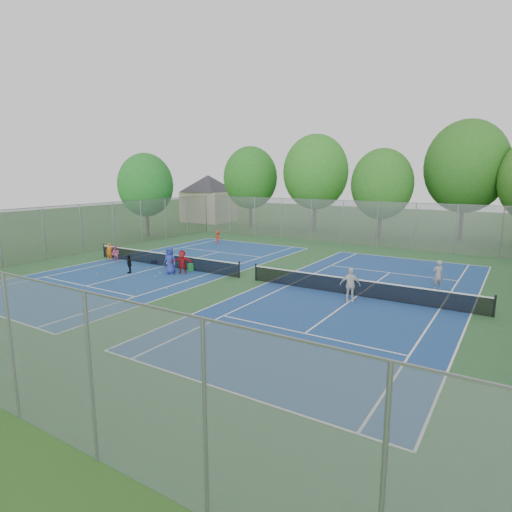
{
  "coord_description": "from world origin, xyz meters",
  "views": [
    {
      "loc": [
        14.1,
        -21.43,
        6.45
      ],
      "look_at": [
        0.0,
        1.0,
        1.3
      ],
      "focal_mm": 30.0,
      "sensor_mm": 36.0,
      "label": 1
    }
  ],
  "objects": [
    {
      "name": "student_a",
      "position": [
        -12.0,
        -0.6,
        0.65
      ],
      "size": [
        0.56,
        0.49,
        1.3
      ],
      "primitive_type": "imported",
      "rotation": [
        0.0,
        0.0,
        0.45
      ],
      "color": "orange",
      "rests_on": "ground"
    },
    {
      "name": "instructor",
      "position": [
        10.35,
        3.71,
        0.84
      ],
      "size": [
        0.73,
        0.7,
        1.69
      ],
      "primitive_type": "imported",
      "rotation": [
        0.0,
        0.0,
        3.8
      ],
      "color": "gray",
      "rests_on": "ground"
    },
    {
      "name": "house",
      "position": [
        -22.0,
        24.0,
        4.21
      ],
      "size": [
        11.03,
        11.03,
        7.3
      ],
      "color": "#B7A88C",
      "rests_on": "ground"
    },
    {
      "name": "teen_court_b",
      "position": [
        6.96,
        -1.09,
        0.87
      ],
      "size": [
        1.1,
        0.84,
        1.74
      ],
      "primitive_type": "imported",
      "rotation": [
        0.0,
        0.0,
        0.46
      ],
      "color": "silver",
      "rests_on": "ground"
    },
    {
      "name": "tennis_ball_6",
      "position": [
        -6.02,
        -3.65,
        0.03
      ],
      "size": [
        0.07,
        0.07,
        0.07
      ],
      "primitive_type": "sphere",
      "color": "#A9C52D",
      "rests_on": "ground"
    },
    {
      "name": "student_f",
      "position": [
        -4.37,
        -1.04,
        0.78
      ],
      "size": [
        1.5,
        1.1,
        1.57
      ],
      "primitive_type": "imported",
      "rotation": [
        0.0,
        0.0,
        0.5
      ],
      "color": "#A6171C",
      "rests_on": "ground"
    },
    {
      "name": "tennis_ball_11",
      "position": [
        -2.55,
        -4.41,
        0.03
      ],
      "size": [
        0.07,
        0.07,
        0.07
      ],
      "primitive_type": "sphere",
      "color": "#DCF138",
      "rests_on": "ground"
    },
    {
      "name": "tennis_ball_10",
      "position": [
        -3.49,
        -5.76,
        0.03
      ],
      "size": [
        0.07,
        0.07,
        0.07
      ],
      "primitive_type": "sphere",
      "color": "#C1DA32",
      "rests_on": "ground"
    },
    {
      "name": "ball_hopper",
      "position": [
        -4.35,
        -0.28,
        0.28
      ],
      "size": [
        0.33,
        0.33,
        0.55
      ],
      "primitive_type": "cube",
      "rotation": [
        0.0,
        0.0,
        -0.19
      ],
      "color": "green",
      "rests_on": "ground"
    },
    {
      "name": "tree_nc",
      "position": [
        2.0,
        21.0,
        5.39
      ],
      "size": [
        6.0,
        6.0,
        8.85
      ],
      "color": "#443326",
      "rests_on": "ground"
    },
    {
      "name": "child_far_baseline",
      "position": [
        -9.62,
        9.71,
        0.62
      ],
      "size": [
        0.91,
        0.74,
        1.23
      ],
      "primitive_type": "imported",
      "rotation": [
        0.0,
        0.0,
        2.73
      ],
      "color": "#AF2819",
      "rests_on": "ground"
    },
    {
      "name": "student_b",
      "position": [
        -11.1,
        -0.77,
        0.6
      ],
      "size": [
        0.64,
        0.52,
        1.2
      ],
      "primitive_type": "imported",
      "rotation": [
        0.0,
        0.0,
        0.12
      ],
      "color": "#CD4F84",
      "rests_on": "ground"
    },
    {
      "name": "tennis_ball_5",
      "position": [
        -7.5,
        -1.02,
        0.03
      ],
      "size": [
        0.07,
        0.07,
        0.07
      ],
      "primitive_type": "sphere",
      "color": "#B9CE30",
      "rests_on": "ground"
    },
    {
      "name": "ball_crate",
      "position": [
        -8.15,
        0.19,
        0.14
      ],
      "size": [
        0.39,
        0.39,
        0.29
      ],
      "primitive_type": "cube",
      "rotation": [
        0.0,
        0.0,
        -0.19
      ],
      "color": "#1733AE",
      "rests_on": "ground"
    },
    {
      "name": "fence_north",
      "position": [
        0.0,
        16.0,
        2.0
      ],
      "size": [
        32.0,
        0.1,
        4.0
      ],
      "primitive_type": "cube",
      "color": "gray",
      "rests_on": "ground"
    },
    {
      "name": "student_e",
      "position": [
        -5.03,
        -1.47,
        0.88
      ],
      "size": [
        0.96,
        0.74,
        1.75
      ],
      "primitive_type": "imported",
      "rotation": [
        0.0,
        0.0,
        0.23
      ],
      "color": "navy",
      "rests_on": "ground"
    },
    {
      "name": "net_right",
      "position": [
        7.0,
        0.0,
        0.46
      ],
      "size": [
        12.87,
        0.1,
        0.91
      ],
      "primitive_type": "cube",
      "color": "black",
      "rests_on": "ground"
    },
    {
      "name": "ground",
      "position": [
        0.0,
        0.0,
        0.0
      ],
      "size": [
        120.0,
        120.0,
        0.0
      ],
      "primitive_type": "plane",
      "color": "#265119",
      "rests_on": "ground"
    },
    {
      "name": "student_d",
      "position": [
        -7.43,
        -2.75,
        0.61
      ],
      "size": [
        0.77,
        0.54,
        1.22
      ],
      "primitive_type": "imported",
      "rotation": [
        0.0,
        0.0,
        -0.38
      ],
      "color": "black",
      "rests_on": "ground"
    },
    {
      "name": "tennis_ball_1",
      "position": [
        -8.94,
        -4.16,
        0.03
      ],
      "size": [
        0.07,
        0.07,
        0.07
      ],
      "primitive_type": "sphere",
      "color": "#C7D732",
      "rests_on": "ground"
    },
    {
      "name": "tree_nw",
      "position": [
        -14.0,
        22.0,
        5.89
      ],
      "size": [
        6.4,
        6.4,
        9.58
      ],
      "color": "#443326",
      "rests_on": "ground"
    },
    {
      "name": "tennis_ball_3",
      "position": [
        -2.6,
        -2.56,
        0.03
      ],
      "size": [
        0.07,
        0.07,
        0.07
      ],
      "primitive_type": "sphere",
      "color": "gold",
      "rests_on": "ground"
    },
    {
      "name": "net_left",
      "position": [
        -7.0,
        0.0,
        0.46
      ],
      "size": [
        12.87,
        0.1,
        0.91
      ],
      "primitive_type": "cube",
      "color": "black",
      "rests_on": "ground"
    },
    {
      "name": "tree_nl",
      "position": [
        -6.0,
        23.0,
        6.54
      ],
      "size": [
        7.2,
        7.2,
        10.69
      ],
      "color": "#443326",
      "rests_on": "ground"
    },
    {
      "name": "court_left",
      "position": [
        -7.0,
        0.0,
        0.02
      ],
      "size": [
        10.97,
        23.77,
        0.01
      ],
      "primitive_type": "cube",
      "color": "navy",
      "rests_on": "court_pad"
    },
    {
      "name": "tennis_ball_0",
      "position": [
        -5.74,
        -1.69,
        0.03
      ],
      "size": [
        0.07,
        0.07,
        0.07
      ],
      "primitive_type": "sphere",
      "color": "#CEEF37",
      "rests_on": "ground"
    },
    {
      "name": "tennis_ball_2",
      "position": [
        -2.89,
        -6.71,
        0.03
      ],
      "size": [
        0.07,
        0.07,
        0.07
      ],
      "primitive_type": "sphere",
      "color": "#DDEB36",
      "rests_on": "ground"
    },
    {
      "name": "tree_side_w",
      "position": [
        -19.0,
        10.0,
        5.24
      ],
      "size": [
        5.6,
        5.6,
        8.47
      ],
      "color": "#443326",
      "rests_on": "ground"
    },
    {
      "name": "fence_west",
      "position": [
        -16.0,
        0.0,
        2.0
      ],
      "size": [
        0.1,
        32.0,
        4.0
      ],
      "primitive_type": "cube",
      "rotation": [
        0.0,
        0.0,
        1.57
      ],
      "color": "gray",
      "rests_on": "ground"
    },
    {
      "name": "court_pad",
      "position": [
        0.0,
        0.0,
        0.01
      ],
      "size": [
        32.0,
        32.0,
        0.01
      ],
      "primitive_type": "cube",
      "color": "#2A592E",
      "rests_on": "ground"
    },
    {
      "name": "tree_nr",
      "position": [
        9.0,
        24.0,
        7.04
      ],
      "size": [
        7.6,
        7.6,
        11.42
      ],
      "color": "#443326",
      "rests_on": "ground"
    },
    {
      "name": "tennis_ball_4",
      "position": [
        -2.71,
        -1.22,
        0.03
      ],
      "size": [
        0.07,
        0.07,
        0.07
      ],
      "primitive_type": "sphere",
      "color": "#C2D631",
      "rests_on": "ground"
    },
    {
      "name": "tennis_ball_9",
      "position": [
        -6.27,
        -4.55,
        0.03
      ],
      "size": [
        0.07,
        0.07,
        0.07
      ],
      "primitive_type": "sphere",
      "color": "#C9D631",
      "rests_on": "ground"
    },
    {
      "name": "court_right",
      "position": [
        7.0,
        0.0,
        0.02
      ],
      "size": [
        10.97,
        23.77,
        0.01
      ],
      "primitive_type": "cube",
      "color": "navy",
      "rests_on": "court_pad"
    },
    {
      "name": "tennis_ball_8",
      "position": [
        -5.23,
        -2.63,
        0.03
      ],
      "size": [
        0.07,
        0.07,
        0.07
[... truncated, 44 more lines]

